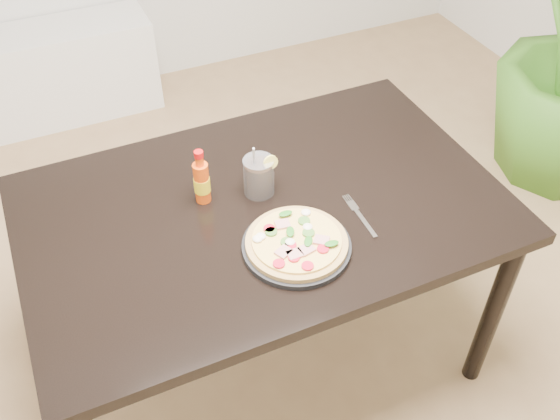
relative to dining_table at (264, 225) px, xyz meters
name	(u,v)px	position (x,y,z in m)	size (l,w,h in m)	color
floor	(339,365)	(0.22, -0.16, -0.67)	(4.50, 4.50, 0.00)	#9E7A51
dining_table	(264,225)	(0.00, 0.00, 0.00)	(1.40, 0.90, 0.75)	black
plate	(297,246)	(0.01, -0.20, 0.09)	(0.30, 0.30, 0.02)	black
pizza	(296,242)	(0.01, -0.20, 0.11)	(0.28, 0.28, 0.03)	tan
hot_sauce_bottle	(202,181)	(-0.15, 0.09, 0.15)	(0.06, 0.06, 0.18)	#E64B0D
cola_cup	(259,177)	(0.01, 0.06, 0.14)	(0.10, 0.09, 0.18)	black
fork	(359,214)	(0.23, -0.16, 0.09)	(0.03, 0.19, 0.00)	silver
plant_pot	(555,149)	(1.74, 0.43, -0.56)	(0.28, 0.28, 0.22)	brown
media_console	(20,81)	(-0.58, 1.91, -0.42)	(1.40, 0.34, 0.50)	white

